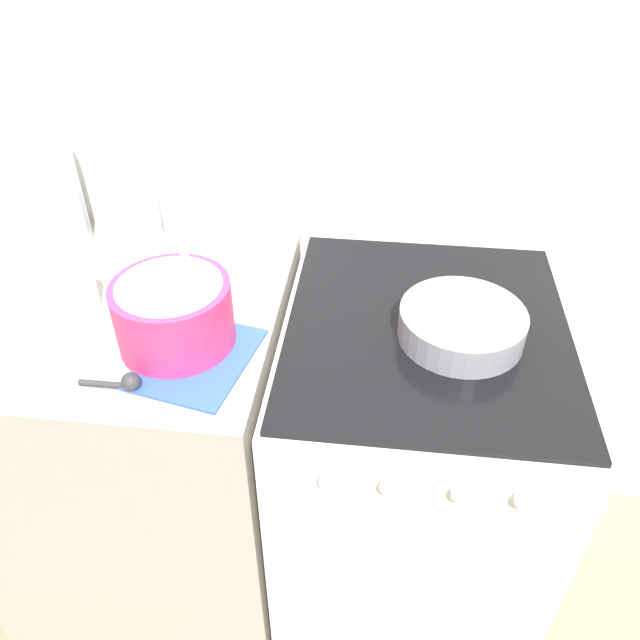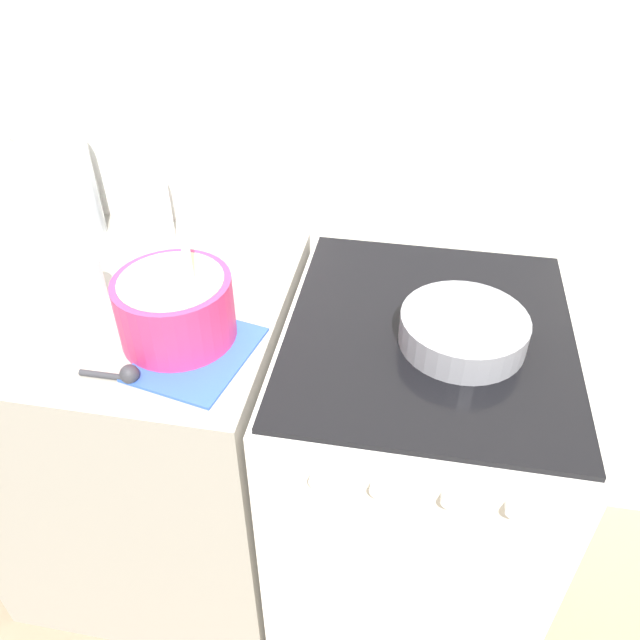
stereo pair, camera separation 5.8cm
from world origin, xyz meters
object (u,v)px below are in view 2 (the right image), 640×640
(stove, at_px, (410,471))
(mixing_bowl, at_px, (175,305))
(storage_jar_middle, at_px, (141,209))
(tin_can, at_px, (85,282))
(storage_jar_left, at_px, (61,191))
(baking_pan, at_px, (463,329))

(stove, relative_size, mixing_bowl, 3.06)
(mixing_bowl, bearing_deg, storage_jar_middle, 121.80)
(tin_can, bearing_deg, stove, 2.25)
(stove, height_order, mixing_bowl, mixing_bowl)
(mixing_bowl, height_order, storage_jar_left, mixing_bowl)
(baking_pan, relative_size, tin_can, 2.53)
(baking_pan, bearing_deg, storage_jar_left, 164.78)
(baking_pan, relative_size, storage_jar_left, 0.93)
(mixing_bowl, relative_size, tin_can, 3.00)
(tin_can, bearing_deg, baking_pan, -0.07)
(stove, bearing_deg, storage_jar_left, 165.53)
(baking_pan, distance_m, storage_jar_middle, 0.82)
(stove, xyz_separation_m, mixing_bowl, (-0.49, -0.11, 0.53))
(tin_can, bearing_deg, storage_jar_middle, 85.11)
(storage_jar_left, bearing_deg, tin_can, -55.94)
(storage_jar_middle, bearing_deg, baking_pan, -18.92)
(tin_can, bearing_deg, storage_jar_left, 124.06)
(mixing_bowl, height_order, baking_pan, mixing_bowl)
(mixing_bowl, bearing_deg, tin_can, 160.71)
(storage_jar_middle, bearing_deg, stove, -18.31)
(baking_pan, relative_size, storage_jar_middle, 1.25)
(storage_jar_left, xyz_separation_m, storage_jar_middle, (0.20, -0.00, -0.03))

